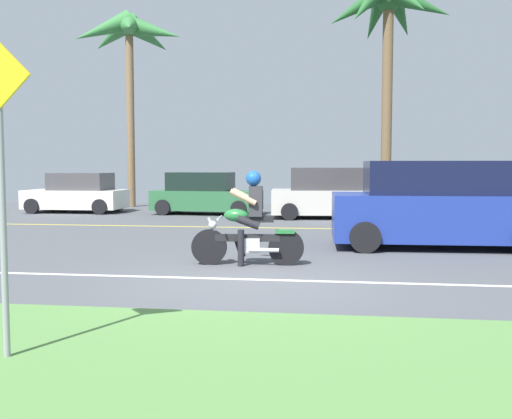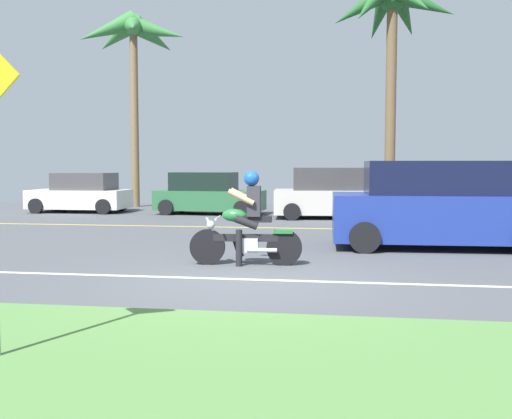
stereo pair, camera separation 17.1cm
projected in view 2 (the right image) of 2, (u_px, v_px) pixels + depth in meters
name	position (u px, v px, depth m)	size (l,w,h in m)	color
ground	(272.00, 253.00, 12.17)	(56.00, 30.00, 0.04)	#4C4F54
grass_median	(172.00, 367.00, 5.17)	(56.00, 3.80, 0.06)	#548442
lane_line_near	(249.00, 279.00, 9.28)	(50.40, 0.12, 0.01)	silver
lane_line_far	(293.00, 228.00, 16.83)	(50.40, 0.12, 0.01)	yellow
motorcyclist	(247.00, 225.00, 10.60)	(2.02, 0.66, 1.69)	black
suv_nearby	(439.00, 206.00, 12.83)	(4.72, 2.38, 1.88)	navy
parked_car_0	(81.00, 194.00, 22.59)	(3.65, 1.98, 1.49)	white
parked_car_1	(208.00, 195.00, 21.68)	(4.00, 2.04, 1.53)	#2D663D
parked_car_2	(335.00, 195.00, 20.00)	(4.38, 2.28, 1.70)	beige
parked_car_3	(506.00, 196.00, 20.73)	(3.97, 1.95, 1.52)	#2D663D
palm_tree_1	(392.00, 14.00, 22.68)	(4.90, 4.64, 9.08)	brown
palm_tree_2	(134.00, 38.00, 25.06)	(4.71, 4.75, 8.27)	brown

